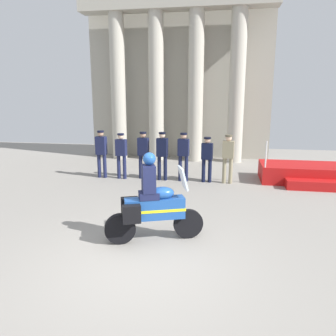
{
  "coord_description": "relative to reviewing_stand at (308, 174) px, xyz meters",
  "views": [
    {
      "loc": [
        1.45,
        -5.37,
        3.03
      ],
      "look_at": [
        -0.1,
        3.55,
        1.02
      ],
      "focal_mm": 35.46,
      "sensor_mm": 36.0,
      "label": 1
    }
  ],
  "objects": [
    {
      "name": "ground_plane",
      "position": [
        -4.36,
        -6.64,
        -0.3
      ],
      "size": [
        28.0,
        28.0,
        0.0
      ],
      "primitive_type": "plane",
      "color": "gray"
    },
    {
      "name": "colonnade_backdrop",
      "position": [
        -5.22,
        3.8,
        3.79
      ],
      "size": [
        8.71,
        1.54,
        8.08
      ],
      "color": "#A49F91",
      "rests_on": "ground_plane"
    },
    {
      "name": "reviewing_stand",
      "position": [
        0.0,
        0.0,
        0.0
      ],
      "size": [
        3.25,
        2.1,
        1.51
      ],
      "color": "#B71414",
      "rests_on": "ground_plane"
    },
    {
      "name": "officer_in_row_0",
      "position": [
        -7.38,
        -0.61,
        0.74
      ],
      "size": [
        0.4,
        0.26,
        1.75
      ],
      "rotation": [
        0.0,
        0.0,
        3.03
      ],
      "color": "#191E42",
      "rests_on": "ground_plane"
    },
    {
      "name": "officer_in_row_1",
      "position": [
        -6.62,
        -0.63,
        0.69
      ],
      "size": [
        0.4,
        0.26,
        1.66
      ],
      "rotation": [
        0.0,
        0.0,
        3.03
      ],
      "color": "#191E42",
      "rests_on": "ground_plane"
    },
    {
      "name": "officer_in_row_2",
      "position": [
        -5.83,
        -0.48,
        0.72
      ],
      "size": [
        0.4,
        0.26,
        1.72
      ],
      "rotation": [
        0.0,
        0.0,
        3.03
      ],
      "color": "#141938",
      "rests_on": "ground_plane"
    },
    {
      "name": "officer_in_row_3",
      "position": [
        -5.11,
        -0.6,
        0.73
      ],
      "size": [
        0.4,
        0.26,
        1.73
      ],
      "rotation": [
        0.0,
        0.0,
        3.03
      ],
      "color": "black",
      "rests_on": "ground_plane"
    },
    {
      "name": "officer_in_row_4",
      "position": [
        -4.35,
        -0.61,
        0.73
      ],
      "size": [
        0.4,
        0.26,
        1.72
      ],
      "rotation": [
        0.0,
        0.0,
        3.03
      ],
      "color": "#141938",
      "rests_on": "ground_plane"
    },
    {
      "name": "officer_in_row_5",
      "position": [
        -3.52,
        -0.61,
        0.65
      ],
      "size": [
        0.4,
        0.26,
        1.6
      ],
      "rotation": [
        0.0,
        0.0,
        3.03
      ],
      "color": "black",
      "rests_on": "ground_plane"
    },
    {
      "name": "officer_in_row_6",
      "position": [
        -2.8,
        -0.64,
        0.71
      ],
      "size": [
        0.4,
        0.26,
        1.69
      ],
      "rotation": [
        0.0,
        0.0,
        3.03
      ],
      "color": "gray",
      "rests_on": "ground_plane"
    },
    {
      "name": "motorcycle_with_rider",
      "position": [
        -4.37,
        -5.64,
        0.5
      ],
      "size": [
        2.0,
        1.0,
        1.9
      ],
      "rotation": [
        0.0,
        0.0,
        0.36
      ],
      "color": "black",
      "rests_on": "ground_plane"
    }
  ]
}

